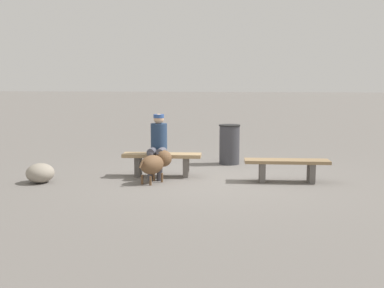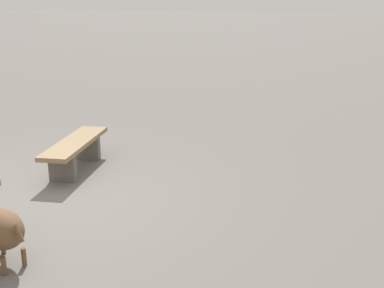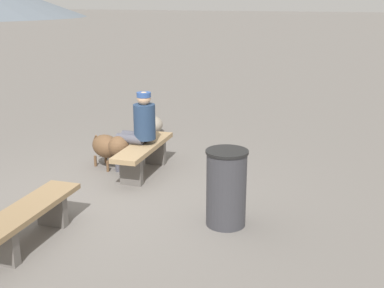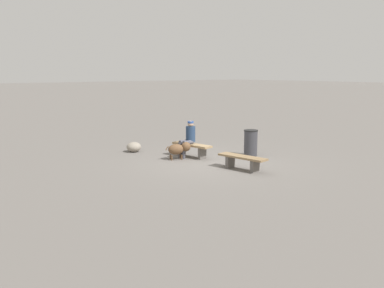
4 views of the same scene
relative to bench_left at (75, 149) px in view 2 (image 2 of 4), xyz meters
The scene contains 2 objects.
ground 1.40m from the bench_left, ahead, with size 210.00×210.00×0.06m, color slate.
bench_left is the anchor object (origin of this frame).
Camera 2 is at (4.38, 3.50, 2.33)m, focal length 44.95 mm.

